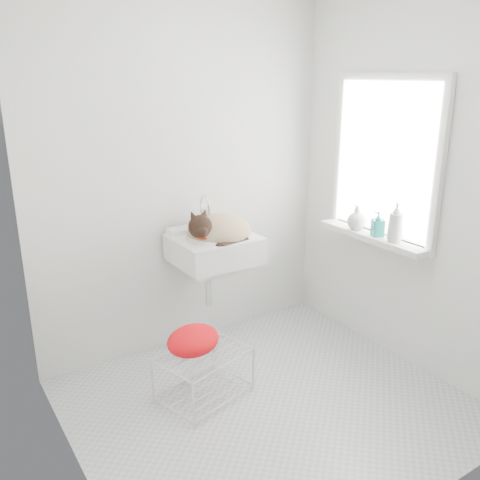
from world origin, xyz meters
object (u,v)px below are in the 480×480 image
cat (217,231)px  wire_rack (204,375)px  bottle_b (377,236)px  bottle_c (356,229)px  bottle_a (394,242)px  sink (214,236)px

cat → wire_rack: cat is taller
wire_rack → bottle_b: 1.47m
cat → bottle_c: cat is taller
bottle_a → wire_rack: bearing=168.1°
cat → wire_rack: (-0.37, -0.45, -0.74)m
sink → cat: (0.01, -0.02, 0.04)m
sink → bottle_b: size_ratio=3.20×
bottle_a → bottle_c: bearing=90.0°
sink → wire_rack: bearing=-127.5°
cat → bottle_b: bearing=-25.8°
wire_rack → bottle_c: size_ratio=2.98×
sink → bottle_a: bearing=-38.6°
sink → wire_rack: 0.91m
bottle_a → bottle_b: size_ratio=1.31×
bottle_a → bottle_c: 0.34m
wire_rack → bottle_c: bottle_c is taller
sink → bottle_c: size_ratio=3.22×
sink → bottle_c: bearing=-23.2°
bottle_b → wire_rack: bearing=174.4°
cat → wire_rack: size_ratio=0.95×
bottle_b → sink: bearing=147.4°
sink → wire_rack: size_ratio=1.08×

